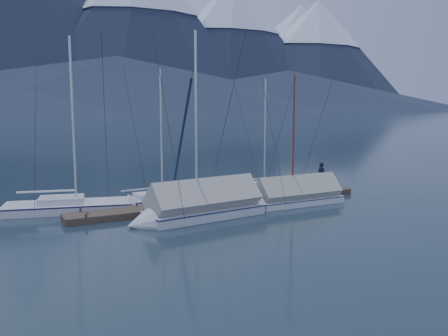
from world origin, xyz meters
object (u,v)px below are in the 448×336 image
at_px(sailboat_open_left, 87,207).
at_px(sailboat_open_mid, 169,200).
at_px(sailboat_open_right, 269,189).
at_px(sailboat_covered_near, 290,198).
at_px(sailboat_covered_far, 194,209).
at_px(person, 322,175).

distance_m(sailboat_open_left, sailboat_open_mid, 4.85).
bearing_deg(sailboat_open_right, sailboat_open_mid, -177.80).
relative_size(sailboat_open_left, sailboat_covered_near, 1.24).
bearing_deg(sailboat_covered_far, sailboat_open_left, 135.15).
bearing_deg(person, sailboat_covered_near, 110.63).
xyz_separation_m(sailboat_open_mid, sailboat_open_right, (7.31, 0.28, -0.01)).
relative_size(sailboat_covered_far, person, 6.14).
height_order(sailboat_open_mid, sailboat_covered_far, sailboat_covered_far).
bearing_deg(sailboat_open_mid, person, -10.77).
xyz_separation_m(sailboat_open_left, sailboat_covered_far, (4.50, -4.48, 0.33)).
relative_size(sailboat_open_mid, sailboat_covered_near, 1.04).
xyz_separation_m(sailboat_open_left, sailboat_covered_near, (10.88, -3.95, 0.23)).
xyz_separation_m(sailboat_open_mid, sailboat_covered_near, (6.03, -3.94, 0.26)).
xyz_separation_m(sailboat_open_right, sailboat_covered_near, (-1.28, -4.22, 0.27)).
relative_size(sailboat_open_left, sailboat_open_right, 1.25).
distance_m(sailboat_open_left, sailboat_covered_near, 11.58).
height_order(sailboat_open_mid, person, sailboat_open_mid).
bearing_deg(sailboat_open_right, sailboat_open_left, -178.74).
height_order(sailboat_open_left, sailboat_open_mid, sailboat_open_left).
bearing_deg(sailboat_open_mid, sailboat_open_left, 179.83).
bearing_deg(person, sailboat_open_right, 44.12).
xyz_separation_m(sailboat_open_left, person, (14.84, -1.91, 1.00)).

